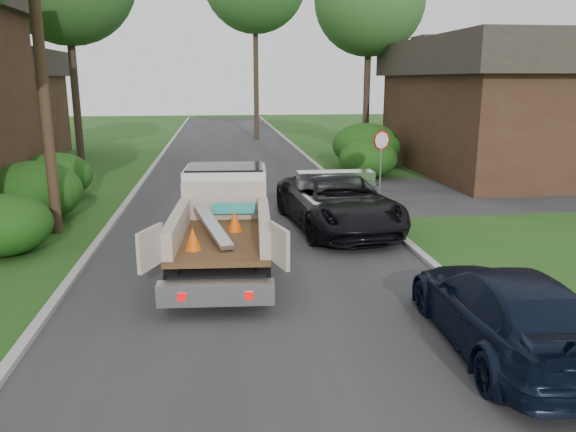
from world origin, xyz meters
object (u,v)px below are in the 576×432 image
at_px(stop_sign, 381,149).
at_px(black_pickup, 338,202).
at_px(flatbed_truck, 224,213).
at_px(tree_right_far, 370,0).
at_px(house_right, 514,104).
at_px(utility_pole, 40,45).
at_px(navy_suv, 505,310).

xyz_separation_m(stop_sign, black_pickup, (-2.59, -4.50, -0.98)).
bearing_deg(flatbed_truck, tree_right_far, 68.99).
xyz_separation_m(house_right, black_pickup, (-10.39, -9.50, -2.36)).
height_order(stop_sign, tree_right_far, tree_right_far).
distance_m(utility_pole, tree_right_far, 20.12).
bearing_deg(utility_pole, navy_suv, -42.53).
bearing_deg(tree_right_far, utility_pole, -130.84).
relative_size(stop_sign, tree_right_far, 0.22).
height_order(black_pickup, navy_suv, black_pickup).
xyz_separation_m(house_right, flatbed_truck, (-13.74, -12.11, -1.99)).
height_order(house_right, black_pickup, house_right).
relative_size(stop_sign, navy_suv, 0.52).
distance_m(stop_sign, black_pickup, 5.28).
xyz_separation_m(stop_sign, tree_right_far, (2.30, 11.00, 6.70)).
bearing_deg(house_right, stop_sign, -147.34).
bearing_deg(tree_right_far, house_right, -47.49).
xyz_separation_m(utility_pole, flatbed_truck, (4.74, -3.09, -4.00)).
xyz_separation_m(flatbed_truck, navy_suv, (4.40, -5.29, -0.48)).
bearing_deg(stop_sign, navy_suv, -97.06).
relative_size(house_right, tree_right_far, 1.13).
height_order(utility_pole, flatbed_truck, utility_pole).
height_order(tree_right_far, black_pickup, tree_right_far).
distance_m(tree_right_far, black_pickup, 17.97).
xyz_separation_m(house_right, tree_right_far, (-5.50, 6.00, 5.32)).
distance_m(house_right, navy_suv, 19.91).
bearing_deg(black_pickup, utility_pole, 170.59).
relative_size(tree_right_far, flatbed_truck, 1.98).
distance_m(house_right, tree_right_far, 9.72).
relative_size(stop_sign, house_right, 0.19).
relative_size(utility_pole, tree_right_far, 0.87).
height_order(tree_right_far, navy_suv, tree_right_far).
bearing_deg(navy_suv, utility_pole, -39.63).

